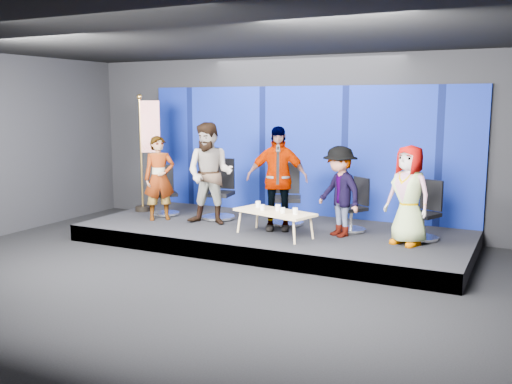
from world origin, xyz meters
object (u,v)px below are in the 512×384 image
Objects in this scene: panelist_d at (339,192)px; mug_a at (258,204)px; panelist_c at (277,179)px; mug_c at (278,208)px; panelist_e at (409,195)px; mug_b at (262,207)px; chair_b at (219,199)px; panelist_a at (159,178)px; chair_a at (165,199)px; coffee_table at (275,213)px; chair_e at (424,220)px; mug_e at (295,211)px; chair_c at (287,204)px; mug_d at (283,210)px; flag_stand at (147,150)px; panelist_b at (210,174)px; chair_d at (354,214)px.

mug_a is at bearing -135.92° from panelist_d.
mug_a is (-0.26, -0.24, -0.45)m from panelist_c.
mug_c is at bearing -122.74° from panelist_d.
panelist_e reaches higher than mug_b.
panelist_a is at bearing -158.81° from chair_b.
panelist_d is 1.18m from panelist_e.
chair_a is 2.87m from coffee_table.
chair_e reaches higher than mug_e.
chair_c is 0.93m from mug_c.
chair_e is at bearing 19.02° from mug_b.
panelist_d is at bearing -140.91° from chair_e.
panelist_c is at bearing 81.74° from mug_b.
mug_d is (-0.79, -0.60, -0.29)m from panelist_d.
panelist_b is at bearing -49.26° from flag_stand.
panelist_d is 1.04m from mug_d.
chair_e is (1.36, 0.40, -0.45)m from panelist_d.
chair_d is (3.90, 0.25, -0.02)m from chair_a.
panelist_a is at bearing -72.93° from flag_stand.
panelist_a is 17.21× the size of mug_b.
chair_c reaches higher than coffee_table.
chair_c is at bearing -159.13° from chair_e.
panelist_b is 2.75m from chair_d.
mug_d is at bearing -31.05° from coffee_table.
mug_c is at bearing -147.86° from panelist_e.
flag_stand reaches higher than coffee_table.
flag_stand reaches higher than chair_c.
mug_c is at bearing -46.75° from flag_stand.
chair_e is at bearing -1.72° from panelist_b.
panelist_c is at bearing 109.55° from coffee_table.
panelist_b is 1.95m from flag_stand.
chair_a is 0.66× the size of coffee_table.
chair_e is at bearing -33.01° from flag_stand.
panelist_d is (3.78, -0.23, 0.44)m from chair_a.
panelist_c reaches higher than panelist_d.
mug_a is (1.16, -0.63, 0.10)m from chair_b.
mug_e is (0.42, -0.09, 0.09)m from coffee_table.
panelist_e reaches higher than chair_c.
panelist_a is 2.18m from mug_a.
chair_c is 10.96× the size of mug_a.
panelist_e is at bearing 4.35° from mug_a.
chair_c is at bearing 103.70° from mug_c.
panelist_b is at bearing -133.01° from chair_d.
mug_c is (2.62, -0.20, -0.33)m from panelist_a.
chair_c is 0.79m from mug_a.
panelist_c is at bearing -109.43° from chair_c.
chair_c is 0.72× the size of panelist_e.
mug_a reaches higher than coffee_table.
coffee_table is 0.11m from mug_c.
chair_a is at bearing 164.20° from mug_b.
panelist_e is (3.66, 0.07, -0.15)m from panelist_b.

